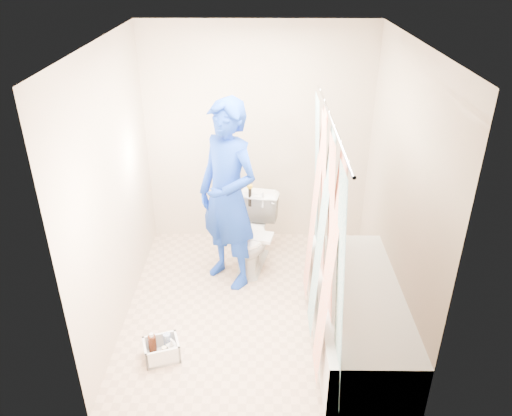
{
  "coord_description": "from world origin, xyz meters",
  "views": [
    {
      "loc": [
        0.03,
        -3.75,
        3.03
      ],
      "look_at": [
        -0.01,
        0.35,
        0.85
      ],
      "focal_mm": 35.0,
      "sensor_mm": 36.0,
      "label": 1
    }
  ],
  "objects_px": {
    "bathtub": "(357,312)",
    "cleaning_caddy": "(163,350)",
    "plumber": "(228,197)",
    "toilet": "(253,235)"
  },
  "relations": [
    {
      "from": "bathtub",
      "to": "cleaning_caddy",
      "type": "bearing_deg",
      "value": -170.71
    },
    {
      "from": "toilet",
      "to": "plumber",
      "type": "xyz_separation_m",
      "value": [
        -0.23,
        -0.24,
        0.56
      ]
    },
    {
      "from": "plumber",
      "to": "cleaning_caddy",
      "type": "relative_size",
      "value": 5.55
    },
    {
      "from": "toilet",
      "to": "plumber",
      "type": "distance_m",
      "value": 0.65
    },
    {
      "from": "bathtub",
      "to": "plumber",
      "type": "height_order",
      "value": "plumber"
    },
    {
      "from": "bathtub",
      "to": "cleaning_caddy",
      "type": "relative_size",
      "value": 5.21
    },
    {
      "from": "plumber",
      "to": "bathtub",
      "type": "bearing_deg",
      "value": 4.14
    },
    {
      "from": "toilet",
      "to": "plumber",
      "type": "bearing_deg",
      "value": -121.33
    },
    {
      "from": "bathtub",
      "to": "toilet",
      "type": "bearing_deg",
      "value": 129.43
    },
    {
      "from": "bathtub",
      "to": "toilet",
      "type": "xyz_separation_m",
      "value": [
        -0.9,
        1.09,
        0.1
      ]
    }
  ]
}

